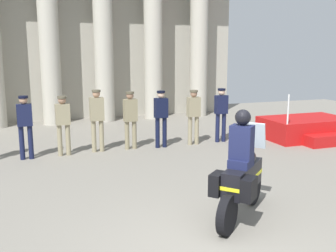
% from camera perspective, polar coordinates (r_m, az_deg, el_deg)
% --- Properties ---
extents(ground_plane, '(28.35, 28.35, 0.00)m').
position_cam_1_polar(ground_plane, '(5.98, 7.06, -17.53)').
color(ground_plane, gray).
extents(colonnade_backdrop, '(14.02, 1.61, 7.08)m').
position_cam_1_polar(colonnade_backdrop, '(16.49, -13.35, 13.60)').
color(colonnade_backdrop, '#A49F91').
rests_on(colonnade_backdrop, ground_plane).
extents(reviewing_stand, '(2.73, 2.21, 1.58)m').
position_cam_1_polar(reviewing_stand, '(13.63, 19.45, -0.38)').
color(reviewing_stand, '#B71414').
rests_on(reviewing_stand, ground_plane).
extents(officer_in_row_1, '(0.39, 0.24, 1.69)m').
position_cam_1_polar(officer_in_row_1, '(10.93, -20.02, 0.53)').
color(officer_in_row_1, '#141938').
rests_on(officer_in_row_1, ground_plane).
extents(officer_in_row_2, '(0.39, 0.24, 1.64)m').
position_cam_1_polar(officer_in_row_2, '(11.02, -14.97, 0.74)').
color(officer_in_row_2, gray).
rests_on(officer_in_row_2, ground_plane).
extents(officer_in_row_3, '(0.39, 0.24, 1.77)m').
position_cam_1_polar(officer_in_row_3, '(11.22, -10.24, 1.50)').
color(officer_in_row_3, gray).
rests_on(officer_in_row_3, ground_plane).
extents(officer_in_row_4, '(0.39, 0.24, 1.68)m').
position_cam_1_polar(officer_in_row_4, '(11.42, -5.47, 1.51)').
color(officer_in_row_4, '#847A5B').
rests_on(officer_in_row_4, ground_plane).
extents(officer_in_row_5, '(0.39, 0.24, 1.69)m').
position_cam_1_polar(officer_in_row_5, '(11.55, -1.02, 1.71)').
color(officer_in_row_5, black).
rests_on(officer_in_row_5, ground_plane).
extents(officer_in_row_6, '(0.39, 0.24, 1.67)m').
position_cam_1_polar(officer_in_row_6, '(11.95, 3.72, 1.94)').
color(officer_in_row_6, gray).
rests_on(officer_in_row_6, ground_plane).
extents(officer_in_row_7, '(0.39, 0.24, 1.69)m').
position_cam_1_polar(officer_in_row_7, '(12.39, 7.69, 2.24)').
color(officer_in_row_7, '#141938').
rests_on(officer_in_row_7, ground_plane).
extents(motorcycle_with_rider, '(1.63, 1.49, 1.90)m').
position_cam_1_polar(motorcycle_with_rider, '(6.75, 10.58, -6.91)').
color(motorcycle_with_rider, black).
rests_on(motorcycle_with_rider, ground_plane).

